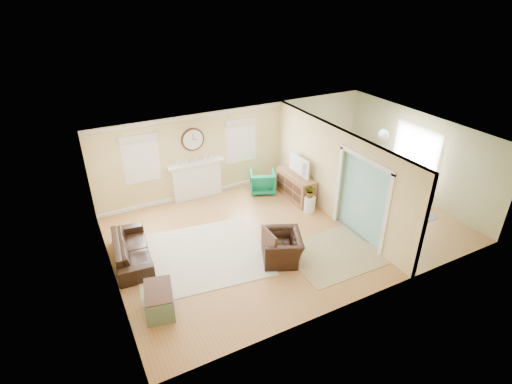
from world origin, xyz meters
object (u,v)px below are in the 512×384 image
eames_chair (282,247)px  green_chair (262,182)px  sofa (132,249)px  dining_table (365,193)px  credenza (296,186)px

eames_chair → green_chair: size_ratio=1.35×
sofa → green_chair: 4.72m
eames_chair → dining_table: size_ratio=0.52×
sofa → dining_table: dining_table is taller
green_chair → credenza: (0.71, -0.84, 0.05)m
sofa → dining_table: bearing=-88.3°
sofa → dining_table: size_ratio=1.01×
eames_chair → dining_table: bearing=131.3°
credenza → sofa: bearing=-171.1°
eames_chair → dining_table: (3.58, 1.17, 0.01)m
sofa → dining_table: 6.80m
green_chair → dining_table: green_chair is taller
sofa → green_chair: green_chair is taller
sofa → credenza: credenza is taller
eames_chair → green_chair: 3.49m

